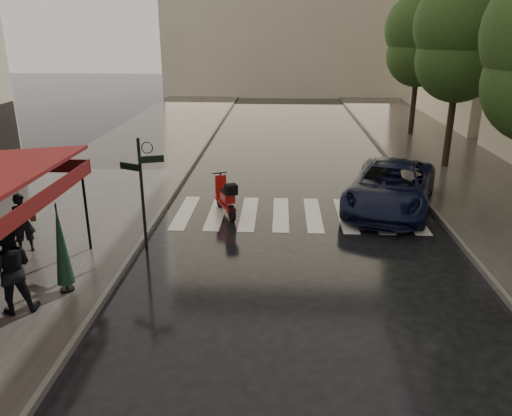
# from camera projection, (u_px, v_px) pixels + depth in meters

# --- Properties ---
(ground) EXTENTS (120.00, 120.00, 0.00)m
(ground) POSITION_uv_depth(u_px,v_px,m) (166.00, 309.00, 10.73)
(ground) COLOR black
(ground) RESTS_ON ground
(sidewalk_near) EXTENTS (6.00, 60.00, 0.12)m
(sidewalk_near) POSITION_uv_depth(u_px,v_px,m) (125.00, 163.00, 22.20)
(sidewalk_near) COLOR #38332D
(sidewalk_near) RESTS_ON ground
(sidewalk_far) EXTENTS (5.50, 60.00, 0.12)m
(sidewalk_far) POSITION_uv_depth(u_px,v_px,m) (462.00, 167.00, 21.51)
(sidewalk_far) COLOR #38332D
(sidewalk_far) RESTS_ON ground
(curb_near) EXTENTS (0.12, 60.00, 0.16)m
(curb_near) POSITION_uv_depth(u_px,v_px,m) (193.00, 164.00, 22.06)
(curb_near) COLOR #595651
(curb_near) RESTS_ON ground
(curb_far) EXTENTS (0.12, 60.00, 0.16)m
(curb_far) POSITION_uv_depth(u_px,v_px,m) (396.00, 166.00, 21.64)
(curb_far) COLOR #595651
(curb_far) RESTS_ON ground
(crosswalk) EXTENTS (7.85, 3.20, 0.01)m
(crosswalk) POSITION_uv_depth(u_px,v_px,m) (297.00, 214.00, 16.23)
(crosswalk) COLOR silver
(crosswalk) RESTS_ON ground
(signpost) EXTENTS (1.17, 0.29, 3.10)m
(signpost) POSITION_uv_depth(u_px,v_px,m) (142.00, 186.00, 12.99)
(signpost) COLOR black
(signpost) RESTS_ON ground
(tree_mid) EXTENTS (3.80, 3.80, 8.34)m
(tree_mid) POSITION_uv_depth(u_px,v_px,m) (462.00, 32.00, 19.68)
(tree_mid) COLOR black
(tree_mid) RESTS_ON sidewalk_far
(tree_far) EXTENTS (3.80, 3.80, 8.16)m
(tree_far) POSITION_uv_depth(u_px,v_px,m) (421.00, 34.00, 26.29)
(tree_far) COLOR black
(tree_far) RESTS_ON sidewalk_far
(pedestrian_with_umbrella) EXTENTS (1.31, 1.32, 2.41)m
(pedestrian_with_umbrella) POSITION_uv_depth(u_px,v_px,m) (18.00, 193.00, 12.74)
(pedestrian_with_umbrella) COLOR black
(pedestrian_with_umbrella) RESTS_ON sidewalk_near
(pedestrian_terrace) EXTENTS (1.13, 1.02, 1.90)m
(pedestrian_terrace) POSITION_uv_depth(u_px,v_px,m) (10.00, 270.00, 10.14)
(pedestrian_terrace) COLOR black
(pedestrian_terrace) RESTS_ON sidewalk_near
(scooter) EXTENTS (0.96, 1.78, 1.24)m
(scooter) POSITION_uv_depth(u_px,v_px,m) (226.00, 198.00, 16.01)
(scooter) COLOR black
(scooter) RESTS_ON ground
(parked_car) EXTENTS (4.20, 6.06, 1.54)m
(parked_car) POSITION_uv_depth(u_px,v_px,m) (391.00, 187.00, 16.50)
(parked_car) COLOR black
(parked_car) RESTS_ON ground
(parasol_back) EXTENTS (0.38, 0.38, 2.06)m
(parasol_back) POSITION_uv_depth(u_px,v_px,m) (61.00, 245.00, 10.90)
(parasol_back) COLOR black
(parasol_back) RESTS_ON sidewalk_near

